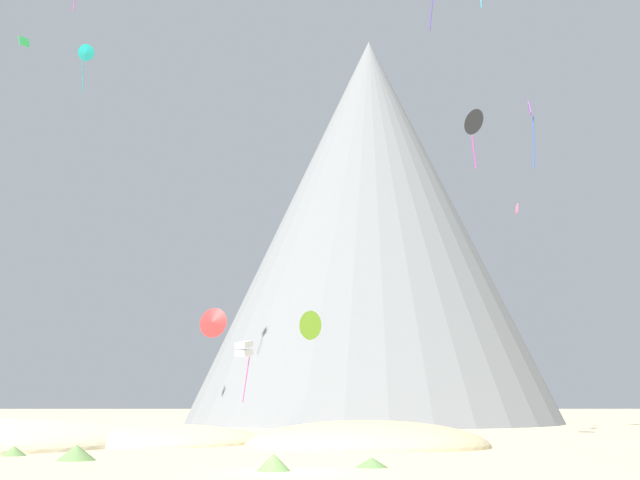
{
  "coord_description": "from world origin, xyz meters",
  "views": [
    {
      "loc": [
        1.21,
        -37.3,
        3.04
      ],
      "look_at": [
        1.6,
        36.91,
        16.19
      ],
      "focal_mm": 49.87,
      "sensor_mm": 36.0,
      "label": 1
    }
  ],
  "objects_px": {
    "kite_lime_low": "(310,325)",
    "kite_teal_high": "(86,53)",
    "kite_rainbow_mid": "(517,209)",
    "kite_white_low": "(244,349)",
    "rock_massif": "(368,242)",
    "kite_black_mid": "(474,123)",
    "bush_far_left": "(274,462)",
    "bush_near_left": "(372,462)",
    "bush_mid_center": "(77,453)",
    "bush_scatter_east": "(14,451)",
    "kite_green_high": "(24,42)",
    "bush_near_right": "(382,442)",
    "kite_red_low": "(213,322)",
    "kite_violet_mid": "(531,121)"
  },
  "relations": [
    {
      "from": "kite_black_mid",
      "to": "kite_violet_mid",
      "type": "distance_m",
      "value": 4.61
    },
    {
      "from": "kite_black_mid",
      "to": "bush_mid_center",
      "type": "bearing_deg",
      "value": 93.56
    },
    {
      "from": "bush_far_left",
      "to": "kite_white_low",
      "type": "bearing_deg",
      "value": 96.29
    },
    {
      "from": "kite_rainbow_mid",
      "to": "kite_white_low",
      "type": "xyz_separation_m",
      "value": [
        -25.95,
        -1.86,
        -13.57
      ]
    },
    {
      "from": "rock_massif",
      "to": "kite_rainbow_mid",
      "type": "relative_size",
      "value": 54.95
    },
    {
      "from": "kite_black_mid",
      "to": "rock_massif",
      "type": "bearing_deg",
      "value": -28.93
    },
    {
      "from": "bush_mid_center",
      "to": "kite_black_mid",
      "type": "bearing_deg",
      "value": 39.22
    },
    {
      "from": "kite_teal_high",
      "to": "kite_rainbow_mid",
      "type": "bearing_deg",
      "value": -5.68
    },
    {
      "from": "bush_near_left",
      "to": "kite_violet_mid",
      "type": "distance_m",
      "value": 36.7
    },
    {
      "from": "bush_mid_center",
      "to": "bush_scatter_east",
      "type": "relative_size",
      "value": 1.47
    },
    {
      "from": "bush_far_left",
      "to": "kite_red_low",
      "type": "height_order",
      "value": "kite_red_low"
    },
    {
      "from": "kite_teal_high",
      "to": "rock_massif",
      "type": "bearing_deg",
      "value": 33.2
    },
    {
      "from": "rock_massif",
      "to": "kite_green_high",
      "type": "height_order",
      "value": "rock_massif"
    },
    {
      "from": "bush_mid_center",
      "to": "bush_near_left",
      "type": "relative_size",
      "value": 1.32
    },
    {
      "from": "bush_scatter_east",
      "to": "kite_violet_mid",
      "type": "height_order",
      "value": "kite_violet_mid"
    },
    {
      "from": "bush_scatter_east",
      "to": "kite_violet_mid",
      "type": "xyz_separation_m",
      "value": [
        32.19,
        16.71,
        23.4
      ]
    },
    {
      "from": "bush_mid_center",
      "to": "bush_near_right",
      "type": "distance_m",
      "value": 19.03
    },
    {
      "from": "kite_black_mid",
      "to": "kite_green_high",
      "type": "relative_size",
      "value": 4.79
    },
    {
      "from": "bush_near_left",
      "to": "kite_red_low",
      "type": "distance_m",
      "value": 27.71
    },
    {
      "from": "bush_mid_center",
      "to": "rock_massif",
      "type": "relative_size",
      "value": 0.04
    },
    {
      "from": "bush_scatter_east",
      "to": "rock_massif",
      "type": "bearing_deg",
      "value": 69.95
    },
    {
      "from": "bush_mid_center",
      "to": "kite_lime_low",
      "type": "height_order",
      "value": "kite_lime_low"
    },
    {
      "from": "bush_far_left",
      "to": "bush_near_left",
      "type": "distance_m",
      "value": 4.61
    },
    {
      "from": "bush_far_left",
      "to": "kite_white_low",
      "type": "xyz_separation_m",
      "value": [
        -4.79,
        43.52,
        7.0
      ]
    },
    {
      "from": "bush_near_right",
      "to": "rock_massif",
      "type": "xyz_separation_m",
      "value": [
        2.48,
        53.89,
        21.73
      ]
    },
    {
      "from": "bush_near_right",
      "to": "kite_teal_high",
      "type": "bearing_deg",
      "value": 128.11
    },
    {
      "from": "kite_teal_high",
      "to": "kite_red_low",
      "type": "distance_m",
      "value": 46.13
    },
    {
      "from": "kite_white_low",
      "to": "kite_lime_low",
      "type": "bearing_deg",
      "value": -15.15
    },
    {
      "from": "kite_lime_low",
      "to": "kite_violet_mid",
      "type": "distance_m",
      "value": 24.08
    },
    {
      "from": "kite_rainbow_mid",
      "to": "kite_white_low",
      "type": "relative_size",
      "value": 0.17
    },
    {
      "from": "bush_near_left",
      "to": "kite_rainbow_mid",
      "type": "distance_m",
      "value": 51.09
    },
    {
      "from": "kite_green_high",
      "to": "kite_lime_low",
      "type": "xyz_separation_m",
      "value": [
        25.41,
        -1.02,
        -25.2
      ]
    },
    {
      "from": "bush_far_left",
      "to": "kite_lime_low",
      "type": "height_order",
      "value": "kite_lime_low"
    },
    {
      "from": "kite_black_mid",
      "to": "kite_red_low",
      "type": "relative_size",
      "value": 2.05
    },
    {
      "from": "bush_far_left",
      "to": "bush_near_left",
      "type": "height_order",
      "value": "bush_far_left"
    },
    {
      "from": "bush_mid_center",
      "to": "bush_scatter_east",
      "type": "bearing_deg",
      "value": 140.62
    },
    {
      "from": "rock_massif",
      "to": "kite_black_mid",
      "type": "relative_size",
      "value": 11.54
    },
    {
      "from": "bush_mid_center",
      "to": "kite_green_high",
      "type": "xyz_separation_m",
      "value": [
        -14.21,
        30.04,
        33.72
      ]
    },
    {
      "from": "bush_mid_center",
      "to": "kite_violet_mid",
      "type": "distance_m",
      "value": 41.62
    },
    {
      "from": "bush_far_left",
      "to": "kite_green_high",
      "type": "height_order",
      "value": "kite_green_high"
    },
    {
      "from": "bush_scatter_east",
      "to": "kite_green_high",
      "type": "xyz_separation_m",
      "value": [
        -10.03,
        26.61,
        33.84
      ]
    },
    {
      "from": "kite_white_low",
      "to": "kite_green_high",
      "type": "distance_m",
      "value": 33.77
    },
    {
      "from": "kite_lime_low",
      "to": "kite_red_low",
      "type": "bearing_deg",
      "value": 10.86
    },
    {
      "from": "kite_teal_high",
      "to": "kite_green_high",
      "type": "distance_m",
      "value": 19.2
    },
    {
      "from": "bush_near_left",
      "to": "kite_red_low",
      "type": "height_order",
      "value": "kite_red_low"
    },
    {
      "from": "bush_scatter_east",
      "to": "kite_teal_high",
      "type": "bearing_deg",
      "value": 101.97
    },
    {
      "from": "kite_rainbow_mid",
      "to": "kite_black_mid",
      "type": "relative_size",
      "value": 0.21
    },
    {
      "from": "kite_lime_low",
      "to": "kite_teal_high",
      "type": "bearing_deg",
      "value": -78.61
    },
    {
      "from": "kite_green_high",
      "to": "kite_lime_low",
      "type": "distance_m",
      "value": 35.8
    },
    {
      "from": "bush_scatter_east",
      "to": "kite_black_mid",
      "type": "distance_m",
      "value": 39.29
    }
  ]
}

